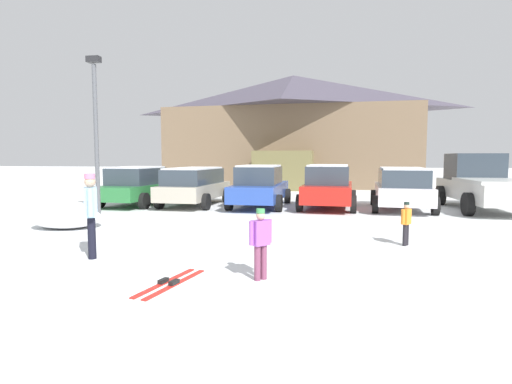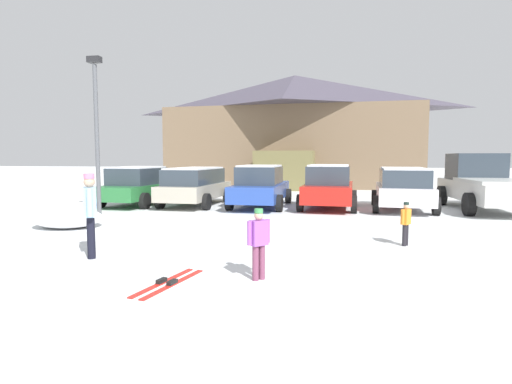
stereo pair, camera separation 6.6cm
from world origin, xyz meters
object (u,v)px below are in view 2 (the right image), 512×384
(pair_of_skis, at_px, (168,282))
(lamp_post, at_px, (97,127))
(pickup_truck, at_px, (483,184))
(parked_red_sedan, at_px, (329,187))
(parked_blue_hatchback, at_px, (261,186))
(skier_adult_in_blue_parka, at_px, (90,210))
(parked_beige_suv, at_px, (195,185))
(parked_green_coupe, at_px, (140,185))
(skier_child_in_purple_jacket, at_px, (259,240))
(ski_lodge, at_px, (294,130))
(parked_white_suv, at_px, (403,187))
(skier_child_in_orange_jacket, at_px, (406,221))
(plowed_snow_pile, at_px, (68,218))

(pair_of_skis, bearing_deg, lamp_post, 128.20)
(pickup_truck, height_order, lamp_post, lamp_post)
(parked_red_sedan, height_order, pickup_truck, pickup_truck)
(parked_blue_hatchback, height_order, skier_adult_in_blue_parka, parked_blue_hatchback)
(parked_beige_suv, height_order, parked_blue_hatchback, parked_blue_hatchback)
(skier_adult_in_blue_parka, relative_size, lamp_post, 0.31)
(parked_beige_suv, bearing_deg, parked_green_coupe, -177.75)
(parked_red_sedan, distance_m, skier_child_in_purple_jacket, 9.60)
(skier_adult_in_blue_parka, distance_m, pair_of_skis, 2.68)
(ski_lodge, xyz_separation_m, parked_beige_suv, (-3.01, -13.89, -3.19))
(parked_red_sedan, distance_m, skier_adult_in_blue_parka, 9.85)
(parked_white_suv, height_order, pair_of_skis, parked_white_suv)
(pair_of_skis, distance_m, lamp_post, 8.83)
(parked_green_coupe, height_order, skier_adult_in_blue_parka, skier_adult_in_blue_parka)
(skier_adult_in_blue_parka, bearing_deg, lamp_post, 119.88)
(skier_adult_in_blue_parka, bearing_deg, skier_child_in_orange_jacket, 19.02)
(ski_lodge, relative_size, skier_child_in_purple_jacket, 15.27)
(parked_beige_suv, relative_size, skier_adult_in_blue_parka, 2.68)
(skier_adult_in_blue_parka, distance_m, lamp_post, 6.35)
(pickup_truck, height_order, plowed_snow_pile, pickup_truck)
(pickup_truck, bearing_deg, parked_green_coupe, -177.18)
(skier_adult_in_blue_parka, xyz_separation_m, plowed_snow_pile, (-2.64, 3.02, -0.67))
(ski_lodge, distance_m, pair_of_skis, 24.26)
(pickup_truck, bearing_deg, parked_beige_suv, -177.06)
(parked_blue_hatchback, relative_size, parked_red_sedan, 1.10)
(parked_green_coupe, bearing_deg, parked_white_suv, 0.33)
(pair_of_skis, bearing_deg, pickup_truck, 51.87)
(parked_green_coupe, relative_size, plowed_snow_pile, 2.37)
(parked_blue_hatchback, relative_size, lamp_post, 0.86)
(parked_blue_hatchback, bearing_deg, parked_beige_suv, 179.08)
(skier_child_in_orange_jacket, bearing_deg, parked_blue_hatchback, 123.89)
(parked_blue_hatchback, distance_m, lamp_post, 6.44)
(pickup_truck, height_order, pair_of_skis, pickup_truck)
(ski_lodge, relative_size, parked_red_sedan, 4.27)
(parked_white_suv, bearing_deg, parked_blue_hatchback, -179.89)
(plowed_snow_pile, bearing_deg, parked_red_sedan, 37.55)
(parked_white_suv, bearing_deg, parked_beige_suv, 179.76)
(pickup_truck, bearing_deg, parked_blue_hatchback, -175.81)
(parked_beige_suv, distance_m, lamp_post, 4.67)
(ski_lodge, xyz_separation_m, skier_child_in_purple_jacket, (1.26, -23.47, -3.39))
(parked_red_sedan, height_order, plowed_snow_pile, parked_red_sedan)
(lamp_post, bearing_deg, pair_of_skis, -51.80)
(ski_lodge, height_order, plowed_snow_pile, ski_lodge)
(pickup_truck, height_order, skier_child_in_orange_jacket, pickup_truck)
(skier_child_in_purple_jacket, distance_m, pair_of_skis, 1.57)
(parked_beige_suv, relative_size, plowed_snow_pile, 2.28)
(lamp_post, bearing_deg, skier_child_in_purple_jacket, -43.05)
(lamp_post, bearing_deg, parked_green_coupe, 93.29)
(parked_beige_suv, xyz_separation_m, plowed_snow_pile, (-1.89, -5.70, -0.58))
(pickup_truck, xyz_separation_m, skier_child_in_orange_jacket, (-4.12, -7.10, -0.43))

